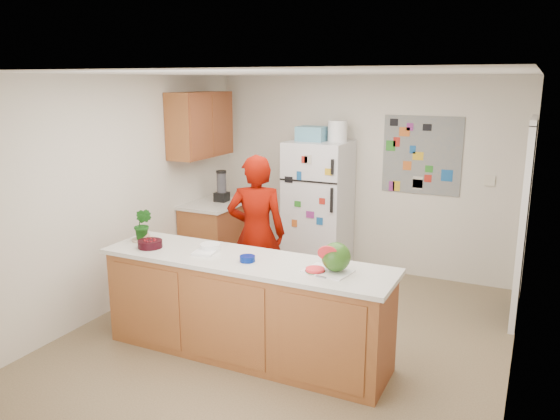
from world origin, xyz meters
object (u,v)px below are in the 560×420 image
at_px(refrigerator, 318,208).
at_px(cherry_bowl, 150,244).
at_px(watermelon, 336,257).
at_px(person, 256,234).

distance_m(refrigerator, cherry_bowl, 2.58).
relative_size(refrigerator, cherry_bowl, 7.51).
xyz_separation_m(refrigerator, watermelon, (1.09, -2.37, 0.20)).
bearing_deg(watermelon, cherry_bowl, -176.41).
bearing_deg(watermelon, person, 142.75).
distance_m(watermelon, cherry_bowl, 1.80).
relative_size(refrigerator, watermelon, 7.11).
bearing_deg(watermelon, refrigerator, 114.78).
bearing_deg(person, watermelon, 119.38).
height_order(person, cherry_bowl, person).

